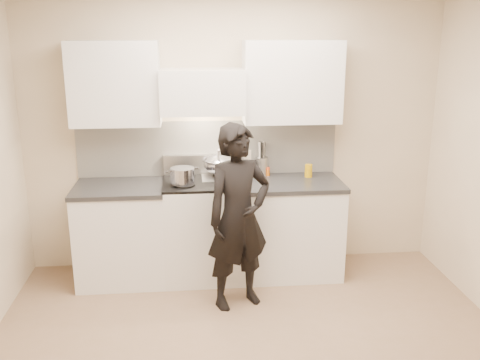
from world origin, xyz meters
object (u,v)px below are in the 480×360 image
object	(u,v)px
counter_right	(291,227)
utensil_crock	(261,165)
stove	(205,228)
wok	(223,164)
person	(239,217)

from	to	relation	value
counter_right	utensil_crock	size ratio (longest dim) A/B	2.79
counter_right	stove	bearing A→B (deg)	-180.00
wok	person	size ratio (longest dim) A/B	0.31
wok	person	distance (m)	0.79
stove	person	world-z (taller)	person
counter_right	wok	world-z (taller)	wok
stove	wok	xyz separation A→B (m)	(0.19, 0.14, 0.59)
stove	wok	bearing A→B (deg)	37.68
person	stove	bearing A→B (deg)	91.06
utensil_crock	person	size ratio (longest dim) A/B	0.21
counter_right	person	size ratio (longest dim) A/B	0.58
counter_right	wok	bearing A→B (deg)	167.34
wok	utensil_crock	size ratio (longest dim) A/B	1.47
counter_right	person	bearing A→B (deg)	-133.84
counter_right	utensil_crock	bearing A→B (deg)	137.63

